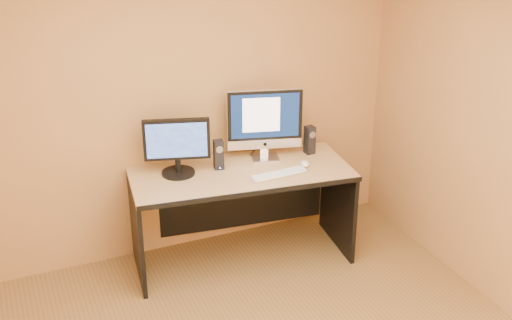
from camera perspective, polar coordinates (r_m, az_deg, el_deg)
name	(u,v)px	position (r m, az deg, el deg)	size (l,w,h in m)	color
walls	(271,215)	(3.52, 1.34, -4.95)	(4.00, 4.00, 2.60)	#A57842
desk	(242,216)	(5.36, -1.29, -4.98)	(1.77, 0.78, 0.82)	tan
imac	(265,124)	(5.30, 0.83, 3.18)	(0.63, 0.23, 0.61)	silver
second_monitor	(177,147)	(5.07, -7.03, 1.15)	(0.53, 0.27, 0.47)	black
speaker_left	(219,155)	(5.19, -3.35, 0.48)	(0.08, 0.08, 0.24)	black
speaker_right	(310,140)	(5.49, 4.79, 1.79)	(0.08, 0.08, 0.24)	black
keyboard	(279,174)	(5.11, 2.09, -1.26)	(0.48, 0.13, 0.02)	silver
mouse	(305,164)	(5.28, 4.37, -0.31)	(0.06, 0.11, 0.04)	white
cable_a	(263,152)	(5.53, 0.65, 0.71)	(0.01, 0.01, 0.24)	black
cable_b	(254,151)	(5.55, -0.20, 0.82)	(0.01, 0.01, 0.20)	black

